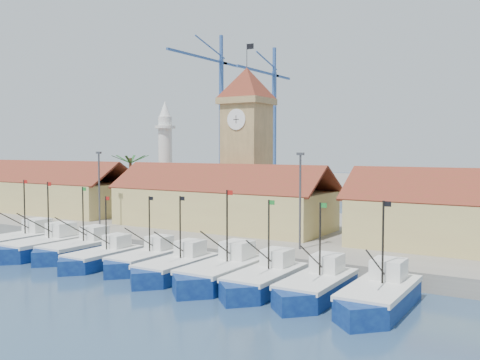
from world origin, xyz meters
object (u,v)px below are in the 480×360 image
Objects in this scene: boat_5 at (174,269)px; clock_tower at (247,140)px; boat_0 at (18,243)px; minaret at (165,156)px.

clock_tower reaches higher than boat_5.
boat_0 is 26.64m from minaret.
boat_5 is at bearing -2.38° from boat_0.
boat_0 is at bearing -89.67° from minaret.
clock_tower is 1.39× the size of minaret.
clock_tower is (-7.02, 24.02, 11.21)m from boat_5.
minaret is at bearing 90.33° from boat_0.
minaret reaches higher than boat_0.
minaret is (-22.02, 26.02, 8.98)m from boat_5.
boat_0 reaches higher than boat_5.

